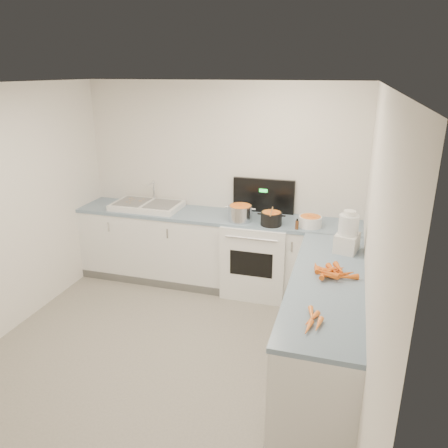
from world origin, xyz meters
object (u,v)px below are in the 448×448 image
(steel_pot, at_px, (240,214))
(black_pot, at_px, (271,220))
(mixing_bowl, at_px, (310,221))
(food_processor, at_px, (348,234))
(spice_jar, at_px, (305,224))
(stove, at_px, (257,255))
(extract_bottle, at_px, (297,225))
(sink, at_px, (147,205))

(steel_pot, relative_size, black_pot, 1.17)
(mixing_bowl, height_order, food_processor, food_processor)
(steel_pot, distance_m, food_processor, 1.36)
(spice_jar, bearing_deg, stove, 165.13)
(extract_bottle, distance_m, spice_jar, 0.11)
(steel_pot, relative_size, spice_jar, 3.23)
(sink, relative_size, spice_jar, 9.87)
(steel_pot, xyz_separation_m, mixing_bowl, (0.80, 0.03, -0.02))
(mixing_bowl, relative_size, food_processor, 0.63)
(steel_pot, height_order, black_pot, steel_pot)
(black_pot, distance_m, food_processor, 1.01)
(steel_pot, bearing_deg, spice_jar, -2.19)
(sink, relative_size, mixing_bowl, 3.32)
(sink, relative_size, black_pot, 3.57)
(sink, distance_m, steel_pot, 1.27)
(mixing_bowl, xyz_separation_m, spice_jar, (-0.05, -0.06, -0.02))
(mixing_bowl, relative_size, spice_jar, 2.98)
(sink, relative_size, food_processor, 2.08)
(black_pot, height_order, mixing_bowl, black_pot)
(extract_bottle, xyz_separation_m, food_processor, (0.54, -0.49, 0.13))
(steel_pot, bearing_deg, extract_bottle, -8.52)
(steel_pot, height_order, food_processor, food_processor)
(sink, bearing_deg, extract_bottle, -7.04)
(mixing_bowl, distance_m, extract_bottle, 0.19)
(steel_pot, height_order, mixing_bowl, steel_pot)
(stove, height_order, steel_pot, stove)
(spice_jar, bearing_deg, black_pot, -177.64)
(sink, height_order, spice_jar, sink)
(steel_pot, xyz_separation_m, spice_jar, (0.76, -0.03, -0.04))
(food_processor, bearing_deg, extract_bottle, 137.88)
(stove, bearing_deg, steel_pot, -147.00)
(stove, distance_m, sink, 1.54)
(stove, height_order, mixing_bowl, stove)
(sink, distance_m, black_pot, 1.65)
(spice_jar, height_order, food_processor, food_processor)
(food_processor, bearing_deg, mixing_bowl, 123.52)
(sink, xyz_separation_m, food_processor, (2.48, -0.73, 0.14))
(sink, height_order, black_pot, sink)
(food_processor, bearing_deg, black_pot, 146.99)
(black_pot, xyz_separation_m, spice_jar, (0.38, 0.02, -0.02))
(steel_pot, xyz_separation_m, extract_bottle, (0.67, -0.10, -0.03))
(extract_bottle, bearing_deg, food_processor, -42.12)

